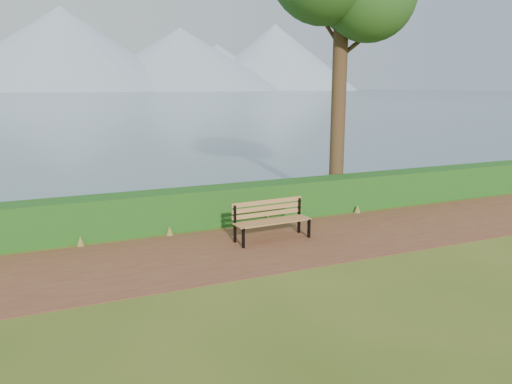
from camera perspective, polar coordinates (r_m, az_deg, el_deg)
name	(u,v)px	position (r m, az deg, el deg)	size (l,w,h in m)	color
ground	(242,254)	(11.10, -1.66, -7.13)	(140.00, 140.00, 0.00)	#3A5217
path	(237,250)	(11.37, -2.23, -6.65)	(40.00, 3.40, 0.01)	brown
hedge	(205,207)	(13.31, -5.90, -1.70)	(32.00, 0.85, 1.00)	#144814
water	(41,94)	(269.78, -23.36, 10.28)	(700.00, 510.00, 0.00)	#3F5765
mountains	(21,53)	(416.50, -25.31, 14.21)	(585.00, 190.00, 70.00)	#8498B0
bench	(271,217)	(12.01, 1.68, -2.91)	(1.92, 0.65, 0.95)	black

